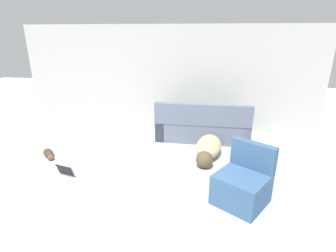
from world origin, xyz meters
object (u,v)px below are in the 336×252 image
at_px(laptop_open, 63,175).
at_px(side_chair, 243,184).
at_px(cat, 49,154).
at_px(couch, 202,126).
at_px(dog, 208,148).

height_order(laptop_open, side_chair, side_chair).
bearing_deg(cat, side_chair, 33.25).
distance_m(couch, side_chair, 2.41).
distance_m(dog, laptop_open, 2.67).
relative_size(dog, side_chair, 1.56).
bearing_deg(side_chair, cat, -160.94).
distance_m(couch, dog, 0.95).
bearing_deg(cat, couch, 73.27).
relative_size(couch, dog, 1.47).
xyz_separation_m(dog, side_chair, (0.53, -1.39, 0.11)).
relative_size(dog, cat, 3.05).
distance_m(dog, cat, 3.13).
bearing_deg(dog, laptop_open, -55.29).
height_order(couch, cat, couch).
bearing_deg(side_chair, dog, 142.66).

